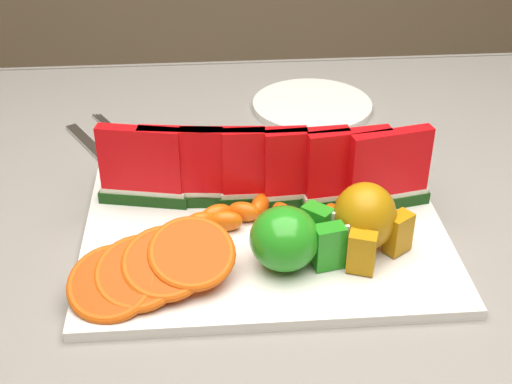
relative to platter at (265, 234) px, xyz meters
name	(u,v)px	position (x,y,z in m)	size (l,w,h in m)	color
table	(215,309)	(-0.06, 0.00, -0.11)	(1.40, 0.90, 0.75)	#463218
tablecloth	(213,268)	(-0.06, 0.00, -0.05)	(1.53, 1.03, 0.20)	gray
platter	(265,234)	(0.00, 0.00, 0.00)	(0.40, 0.30, 0.01)	silver
apple_cluster	(291,238)	(0.02, -0.06, 0.04)	(0.11, 0.09, 0.07)	#1B830F
pear_cluster	(367,219)	(0.10, -0.04, 0.04)	(0.09, 0.09, 0.08)	#A27505
side_plate	(312,105)	(0.10, 0.32, 0.00)	(0.24, 0.24, 0.01)	silver
fork	(96,147)	(-0.21, 0.22, 0.00)	(0.10, 0.19, 0.00)	silver
watermelon_row	(264,170)	(0.00, 0.05, 0.05)	(0.39, 0.07, 0.10)	#0E3509
orange_fan_front	(152,268)	(-0.12, -0.09, 0.03)	(0.18, 0.13, 0.05)	#DB5109
orange_fan_back	(241,161)	(-0.02, 0.12, 0.03)	(0.28, 0.10, 0.04)	#DB5109
tangerine_segments	(268,214)	(0.00, 0.01, 0.02)	(0.21, 0.07, 0.02)	#D86C03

